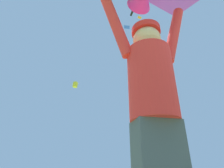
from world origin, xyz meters
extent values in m
cylinder|color=red|center=(-0.12, -0.21, 1.10)|extent=(0.38, 0.38, 0.56)
sphere|color=tan|center=(-0.12, -0.21, 1.49)|extent=(0.23, 0.23, 0.23)
cylinder|color=red|center=(-0.12, -0.21, 1.59)|extent=(0.27, 0.27, 0.05)
cylinder|color=red|center=(0.15, -0.18, 1.61)|extent=(0.29, 0.12, 0.62)
cylinder|color=red|center=(-0.38, -0.25, 1.61)|extent=(0.29, 0.12, 0.62)
cone|color=black|center=(11.32, 33.74, 17.50)|extent=(1.28, 1.28, 0.86)
cylinder|color=black|center=(11.32, 33.74, 16.42)|extent=(0.04, 0.04, 1.40)
pyramid|color=orange|center=(10.95, 28.91, 8.87)|extent=(1.05, 1.05, 0.24)
cube|color=yellow|center=(-3.99, 27.26, 13.83)|extent=(0.88, 0.80, 1.02)
pyramid|color=blue|center=(2.50, 13.03, 14.18)|extent=(0.83, 0.83, 0.21)
cube|color=orange|center=(11.79, 30.22, 16.37)|extent=(1.00, 0.76, 1.09)
pyramid|color=orange|center=(5.44, 17.75, 20.63)|extent=(0.73, 0.76, 0.30)
camera|label=1|loc=(-0.52, -1.38, 0.52)|focal=29.13mm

